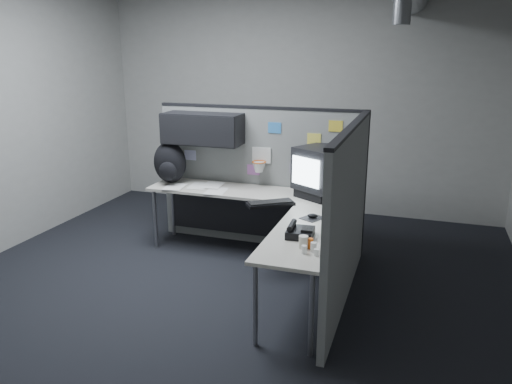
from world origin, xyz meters
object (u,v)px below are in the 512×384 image
(phone, at_px, (300,232))
(backpack, at_px, (170,163))
(keyboard, at_px, (271,203))
(monitor, at_px, (322,172))
(desk, at_px, (263,210))

(phone, distance_m, backpack, 2.22)
(keyboard, bearing_deg, backpack, 171.05)
(monitor, height_order, phone, monitor)
(keyboard, xyz_separation_m, phone, (0.48, -0.75, 0.02))
(desk, xyz_separation_m, monitor, (0.55, 0.30, 0.39))
(desk, height_order, monitor, monitor)
(keyboard, relative_size, phone, 1.93)
(monitor, height_order, backpack, monitor)
(monitor, bearing_deg, backpack, 165.59)
(monitor, bearing_deg, phone, -101.42)
(keyboard, height_order, backpack, backpack)
(monitor, distance_m, backpack, 1.79)
(monitor, bearing_deg, desk, -165.55)
(monitor, height_order, keyboard, monitor)
(backpack, bearing_deg, phone, -32.20)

